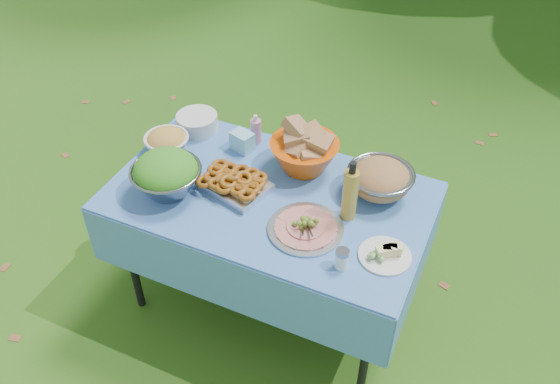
% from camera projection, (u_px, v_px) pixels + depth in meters
% --- Properties ---
extents(ground, '(80.00, 80.00, 0.00)m').
position_uv_depth(ground, '(271.00, 299.00, 3.23)').
color(ground, '#0D3509').
rests_on(ground, ground).
extents(picnic_table, '(1.46, 0.86, 0.76)m').
position_uv_depth(picnic_table, '(270.00, 251.00, 2.98)').
color(picnic_table, '#84B9FF').
rests_on(picnic_table, ground).
extents(salad_bowl, '(0.34, 0.34, 0.21)m').
position_uv_depth(salad_bowl, '(166.00, 174.00, 2.67)').
color(salad_bowl, gray).
rests_on(salad_bowl, picnic_table).
extents(pasta_bowl_white, '(0.24, 0.24, 0.12)m').
position_uv_depth(pasta_bowl_white, '(166.00, 141.00, 2.94)').
color(pasta_bowl_white, silver).
rests_on(pasta_bowl_white, picnic_table).
extents(plate_stack, '(0.28, 0.28, 0.09)m').
position_uv_depth(plate_stack, '(197.00, 122.00, 3.09)').
color(plate_stack, silver).
rests_on(plate_stack, picnic_table).
extents(wipes_box, '(0.13, 0.11, 0.10)m').
position_uv_depth(wipes_box, '(242.00, 141.00, 2.95)').
color(wipes_box, '#85D3E3').
rests_on(wipes_box, picnic_table).
extents(sanitizer_bottle, '(0.07, 0.07, 0.16)m').
position_uv_depth(sanitizer_bottle, '(256.00, 129.00, 2.98)').
color(sanitizer_bottle, pink).
rests_on(sanitizer_bottle, picnic_table).
extents(bread_bowl, '(0.39, 0.39, 0.22)m').
position_uv_depth(bread_bowl, '(304.00, 149.00, 2.80)').
color(bread_bowl, '#DA4C07').
rests_on(bread_bowl, picnic_table).
extents(pasta_bowl_steel, '(0.34, 0.34, 0.16)m').
position_uv_depth(pasta_bowl_steel, '(380.00, 179.00, 2.69)').
color(pasta_bowl_steel, gray).
rests_on(pasta_bowl_steel, picnic_table).
extents(fried_tray, '(0.36, 0.29, 0.07)m').
position_uv_depth(fried_tray, '(234.00, 182.00, 2.74)').
color(fried_tray, silver).
rests_on(fried_tray, picnic_table).
extents(charcuterie_platter, '(0.44, 0.44, 0.08)m').
position_uv_depth(charcuterie_platter, '(306.00, 223.00, 2.53)').
color(charcuterie_platter, '#B4B7BD').
rests_on(charcuterie_platter, picnic_table).
extents(oil_bottle, '(0.07, 0.07, 0.30)m').
position_uv_depth(oil_bottle, '(350.00, 190.00, 2.52)').
color(oil_bottle, '#B38D2C').
rests_on(oil_bottle, picnic_table).
extents(cheese_plate, '(0.25, 0.25, 0.06)m').
position_uv_depth(cheese_plate, '(385.00, 252.00, 2.42)').
color(cheese_plate, silver).
rests_on(cheese_plate, picnic_table).
extents(shaker, '(0.06, 0.06, 0.09)m').
position_uv_depth(shaker, '(342.00, 259.00, 2.37)').
color(shaker, white).
rests_on(shaker, picnic_table).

